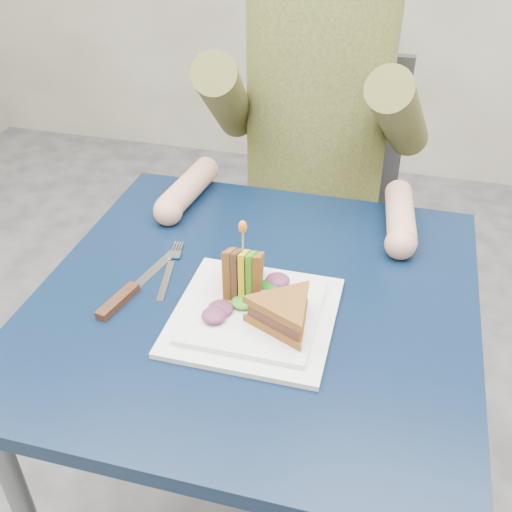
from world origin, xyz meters
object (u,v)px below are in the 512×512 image
(chair, at_px, (317,202))
(sandwich_flat, at_px, (284,313))
(knife, at_px, (125,295))
(table, at_px, (255,329))
(diner, at_px, (318,84))
(plate, at_px, (254,314))
(fork, at_px, (169,271))
(sandwich_upright, at_px, (243,274))

(chair, distance_m, sandwich_flat, 0.79)
(chair, distance_m, knife, 0.79)
(sandwich_flat, distance_m, knife, 0.29)
(table, relative_size, diner, 1.01)
(plate, xyz_separation_m, fork, (-0.18, 0.08, -0.01))
(table, height_order, plate, plate)
(chair, bearing_deg, fork, -104.52)
(diner, height_order, knife, diner)
(table, bearing_deg, diner, 90.00)
(diner, xyz_separation_m, fork, (-0.17, -0.54, -0.18))
(table, height_order, sandwich_flat, sandwich_flat)
(fork, bearing_deg, sandwich_flat, -24.53)
(sandwich_upright, bearing_deg, diner, 88.37)
(knife, bearing_deg, diner, 71.05)
(chair, bearing_deg, diner, -90.00)
(sandwich_upright, xyz_separation_m, knife, (-0.20, -0.05, -0.05))
(diner, bearing_deg, knife, -108.95)
(table, height_order, fork, fork)
(diner, distance_m, plate, 0.64)
(chair, relative_size, sandwich_flat, 5.36)
(sandwich_flat, relative_size, fork, 0.97)
(table, relative_size, chair, 0.81)
(diner, height_order, fork, diner)
(plate, bearing_deg, sandwich_flat, -24.44)
(knife, bearing_deg, sandwich_flat, -4.30)
(fork, bearing_deg, plate, -24.56)
(sandwich_flat, distance_m, fork, 0.26)
(diner, bearing_deg, table, -90.00)
(chair, relative_size, plate, 3.58)
(plate, relative_size, knife, 1.18)
(sandwich_upright, xyz_separation_m, fork, (-0.15, 0.04, -0.05))
(chair, bearing_deg, knife, -106.22)
(chair, height_order, knife, chair)
(sandwich_upright, relative_size, fork, 0.80)
(table, distance_m, knife, 0.24)
(table, xyz_separation_m, fork, (-0.17, 0.02, 0.08))
(diner, bearing_deg, sandwich_upright, -91.63)
(table, distance_m, sandwich_upright, 0.14)
(diner, relative_size, plate, 2.87)
(sandwich_flat, bearing_deg, chair, 95.22)
(sandwich_flat, xyz_separation_m, sandwich_upright, (-0.09, 0.07, 0.01))
(table, bearing_deg, chair, 90.00)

